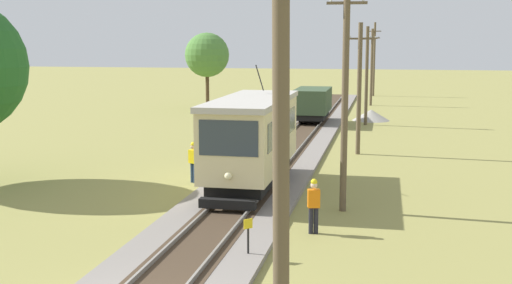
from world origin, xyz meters
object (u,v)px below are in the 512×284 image
(utility_pole_near_tram, at_px, (345,92))
(utility_pole_mid, at_px, (359,87))
(freight_car, at_px, (312,103))
(gravel_pile, at_px, (371,115))
(utility_pole_horizon, at_px, (374,58))
(utility_pole_far, at_px, (367,75))
(utility_pole_distant, at_px, (372,66))
(utility_pole_foreground, at_px, (281,180))
(red_tram, at_px, (252,138))
(tree_right_near, at_px, (207,55))
(track_worker, at_px, (314,203))
(trackside_signal_marker, at_px, (248,237))
(second_worker, at_px, (193,160))

(utility_pole_near_tram, height_order, utility_pole_mid, utility_pole_near_tram)
(freight_car, relative_size, gravel_pile, 1.80)
(utility_pole_near_tram, bearing_deg, gravel_pile, 89.33)
(utility_pole_horizon, bearing_deg, utility_pole_far, -90.00)
(gravel_pile, bearing_deg, utility_pole_distant, 91.53)
(utility_pole_foreground, distance_m, utility_pole_horizon, 64.50)
(red_tram, xyz_separation_m, utility_pole_horizon, (3.85, 47.99, 1.96))
(red_tram, height_order, gravel_pile, red_tram)
(utility_pole_mid, relative_size, gravel_pile, 2.44)
(red_tram, distance_m, utility_pole_mid, 10.45)
(red_tram, height_order, utility_pole_foreground, utility_pole_foreground)
(utility_pole_horizon, bearing_deg, tree_right_near, -128.61)
(utility_pole_distant, distance_m, track_worker, 42.51)
(gravel_pile, distance_m, track_worker, 30.44)
(red_tram, height_order, utility_pole_near_tram, utility_pole_near_tram)
(utility_pole_foreground, xyz_separation_m, utility_pole_mid, (0.00, 26.12, -0.52))
(freight_car, bearing_deg, gravel_pile, 37.41)
(freight_car, height_order, utility_pole_horizon, utility_pole_horizon)
(red_tram, xyz_separation_m, utility_pole_near_tram, (3.85, -2.45, 2.09))
(utility_pole_distant, xyz_separation_m, track_worker, (-0.73, -42.41, -2.72))
(red_tram, bearing_deg, track_worker, -60.11)
(freight_car, height_order, utility_pole_foreground, utility_pole_foreground)
(utility_pole_far, bearing_deg, utility_pole_foreground, -90.00)
(utility_pole_near_tram, bearing_deg, track_worker, -103.65)
(utility_pole_near_tram, distance_m, gravel_pile, 27.70)
(utility_pole_foreground, xyz_separation_m, track_worker, (-0.73, 11.07, -3.16))
(utility_pole_distant, xyz_separation_m, trackside_signal_marker, (-2.24, -45.26, -3.04))
(utility_pole_near_tram, distance_m, utility_pole_distant, 39.42)
(freight_car, bearing_deg, tree_right_near, 140.88)
(gravel_pile, height_order, tree_right_near, tree_right_near)
(red_tram, height_order, freight_car, red_tram)
(utility_pole_far, relative_size, utility_pole_horizon, 0.88)
(utility_pole_foreground, distance_m, utility_pole_mid, 26.12)
(utility_pole_near_tram, xyz_separation_m, track_worker, (-0.73, -3.00, -3.30))
(red_tram, xyz_separation_m, utility_pole_far, (3.85, 22.08, 1.46))
(gravel_pile, bearing_deg, utility_pole_foreground, -90.44)
(trackside_signal_marker, xyz_separation_m, second_worker, (-4.42, 9.30, 0.32))
(utility_pole_foreground, relative_size, utility_pole_mid, 1.15)
(gravel_pile, bearing_deg, freight_car, -142.59)
(track_worker, relative_size, second_worker, 1.00)
(utility_pole_distant, bearing_deg, second_worker, -100.49)
(utility_pole_far, distance_m, utility_pole_horizon, 25.92)
(utility_pole_near_tram, height_order, trackside_signal_marker, utility_pole_near_tram)
(utility_pole_horizon, distance_m, gravel_pile, 23.31)
(utility_pole_distant, xyz_separation_m, tree_right_near, (-14.21, -6.77, 1.13))
(utility_pole_horizon, height_order, track_worker, utility_pole_horizon)
(freight_car, relative_size, utility_pole_far, 0.73)
(red_tram, xyz_separation_m, freight_car, (-0.00, 21.79, -0.64))
(freight_car, height_order, utility_pole_distant, utility_pole_distant)
(tree_right_near, bearing_deg, utility_pole_near_tram, -66.48)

